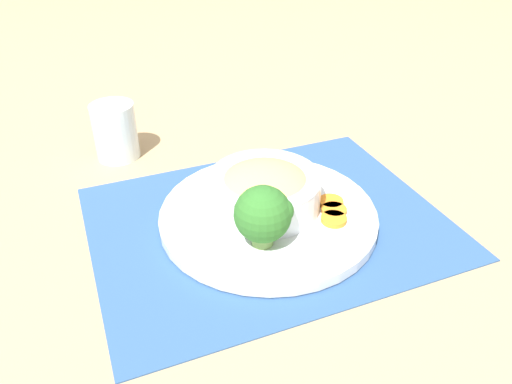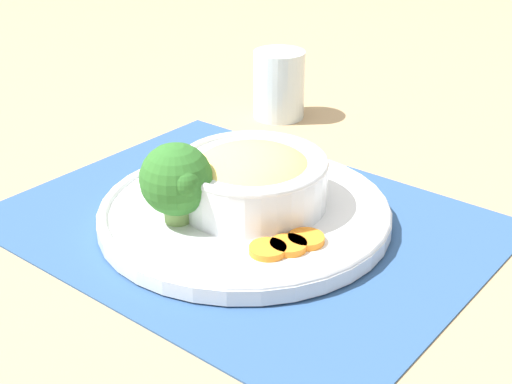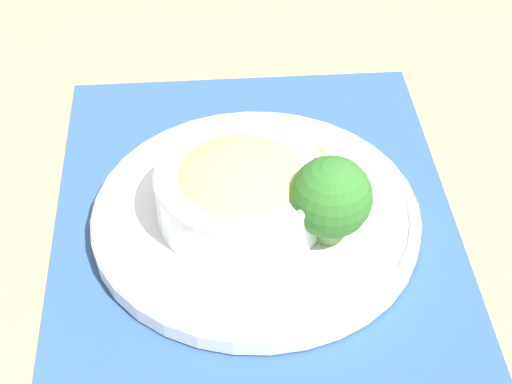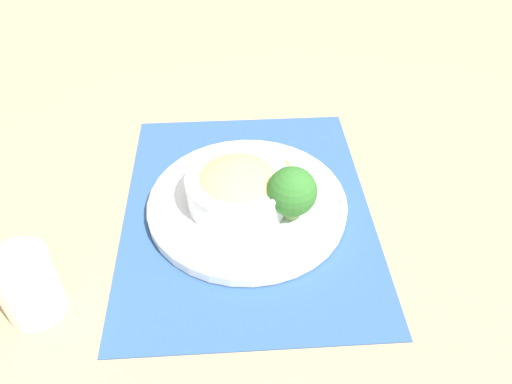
% 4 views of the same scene
% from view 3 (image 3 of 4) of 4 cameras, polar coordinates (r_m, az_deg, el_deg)
% --- Properties ---
extents(ground_plane, '(4.00, 4.00, 0.00)m').
position_cam_3_polar(ground_plane, '(0.83, -0.01, -2.35)').
color(ground_plane, tan).
extents(placemat, '(0.50, 0.39, 0.00)m').
position_cam_3_polar(placemat, '(0.83, -0.01, -2.25)').
color(placemat, '#2D5184').
rests_on(placemat, ground_plane).
extents(plate, '(0.31, 0.31, 0.02)m').
position_cam_3_polar(plate, '(0.82, -0.01, -1.59)').
color(plate, silver).
rests_on(plate, placemat).
extents(bowl, '(0.16, 0.16, 0.06)m').
position_cam_3_polar(bowl, '(0.79, -0.97, 0.09)').
color(bowl, silver).
rests_on(bowl, plate).
extents(broccoli_floret, '(0.07, 0.07, 0.08)m').
position_cam_3_polar(broccoli_floret, '(0.76, 5.04, -0.34)').
color(broccoli_floret, '#759E51').
rests_on(broccoli_floret, plate).
extents(carrot_slice_near, '(0.04, 0.04, 0.01)m').
position_cam_3_polar(carrot_slice_near, '(0.87, 3.33, 2.41)').
color(carrot_slice_near, orange).
rests_on(carrot_slice_near, plate).
extents(carrot_slice_middle, '(0.04, 0.04, 0.01)m').
position_cam_3_polar(carrot_slice_middle, '(0.88, 2.04, 2.81)').
color(carrot_slice_middle, orange).
rests_on(carrot_slice_middle, plate).
extents(carrot_slice_far, '(0.04, 0.04, 0.01)m').
position_cam_3_polar(carrot_slice_far, '(0.88, 0.67, 3.00)').
color(carrot_slice_far, orange).
rests_on(carrot_slice_far, plate).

